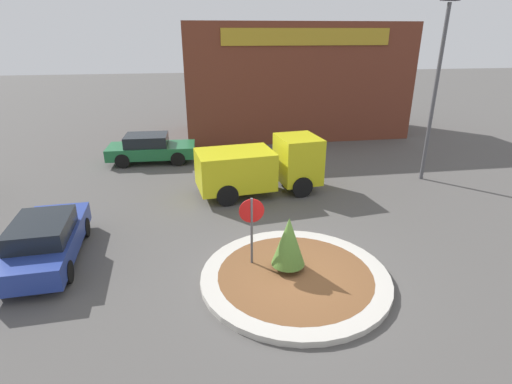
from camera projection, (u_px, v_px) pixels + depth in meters
The scene contains 9 objects.
ground_plane at pixel (295, 279), 10.90m from camera, with size 120.00×120.00×0.00m, color #514F4C.
traffic_island at pixel (295, 277), 10.87m from camera, with size 5.14×5.14×0.17m.
stop_sign at pixel (252, 221), 10.90m from camera, with size 0.69×0.07×2.15m.
island_shrub at pixel (289, 241), 10.76m from camera, with size 0.92×0.92×1.56m.
utility_truck at pixel (260, 166), 16.34m from camera, with size 5.22×2.59×2.28m.
storefront_building at pixel (292, 79), 25.71m from camera, with size 13.67×6.07×6.83m.
parked_sedan_green at pixel (151, 148), 20.49m from camera, with size 4.42×2.05×1.43m.
parked_sedan_blue at pixel (46, 240), 11.54m from camera, with size 1.94×4.41×1.38m.
light_pole at pixel (437, 81), 16.74m from camera, with size 0.70×0.30×7.61m.
Camera 1 is at (-2.53, -8.93, 6.29)m, focal length 28.00 mm.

